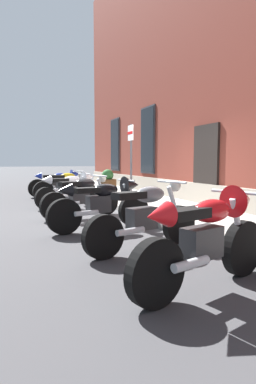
# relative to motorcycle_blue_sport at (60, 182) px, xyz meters

# --- Properties ---
(ground_plane) EXTENTS (140.00, 140.00, 0.00)m
(ground_plane) POSITION_rel_motorcycle_blue_sport_xyz_m (4.63, 0.87, -0.55)
(ground_plane) COLOR #38383A
(sidewalk) EXTENTS (28.83, 2.36, 0.14)m
(sidewalk) POSITION_rel_motorcycle_blue_sport_xyz_m (4.63, 2.05, -0.48)
(sidewalk) COLOR gray
(sidewalk) RESTS_ON ground_plane
(motorcycle_blue_sport) EXTENTS (0.62, 2.14, 1.00)m
(motorcycle_blue_sport) POSITION_rel_motorcycle_blue_sport_xyz_m (0.00, 0.00, 0.00)
(motorcycle_blue_sport) COLOR black
(motorcycle_blue_sport) RESTS_ON ground_plane
(motorcycle_yellow_naked) EXTENTS (0.63, 2.11, 0.99)m
(motorcycle_yellow_naked) POSITION_rel_motorcycle_blue_sport_xyz_m (1.45, -0.05, -0.06)
(motorcycle_yellow_naked) COLOR black
(motorcycle_yellow_naked) RESTS_ON ground_plane
(motorcycle_white_sport) EXTENTS (0.78, 1.96, 1.03)m
(motorcycle_white_sport) POSITION_rel_motorcycle_blue_sport_xyz_m (2.98, -0.16, 0.01)
(motorcycle_white_sport) COLOR black
(motorcycle_white_sport) RESTS_ON ground_plane
(motorcycle_black_naked) EXTENTS (0.76, 1.97, 0.98)m
(motorcycle_black_naked) POSITION_rel_motorcycle_blue_sport_xyz_m (4.72, -0.26, -0.06)
(motorcycle_black_naked) COLOR black
(motorcycle_black_naked) RESTS_ON ground_plane
(motorcycle_black_sport) EXTENTS (0.66, 2.12, 1.02)m
(motorcycle_black_sport) POSITION_rel_motorcycle_blue_sport_xyz_m (6.20, -0.16, 0.01)
(motorcycle_black_sport) COLOR black
(motorcycle_black_sport) RESTS_ON ground_plane
(motorcycle_grey_naked) EXTENTS (0.77, 2.01, 1.02)m
(motorcycle_grey_naked) POSITION_rel_motorcycle_blue_sport_xyz_m (7.81, -0.03, -0.05)
(motorcycle_grey_naked) COLOR black
(motorcycle_grey_naked) RESTS_ON ground_plane
(motorcycle_red_sport) EXTENTS (0.79, 1.96, 1.06)m
(motorcycle_red_sport) POSITION_rel_motorcycle_blue_sport_xyz_m (9.35, 0.00, 0.03)
(motorcycle_red_sport) COLOR black
(motorcycle_red_sport) RESTS_ON ground_plane
(parking_sign) EXTENTS (0.36, 0.07, 2.24)m
(parking_sign) POSITION_rel_motorcycle_blue_sport_xyz_m (3.25, 1.55, 1.05)
(parking_sign) COLOR #4C4C51
(parking_sign) RESTS_ON sidewalk
(barrel_planter) EXTENTS (0.63, 0.63, 0.90)m
(barrel_planter) POSITION_rel_motorcycle_blue_sport_xyz_m (1.48, 1.40, -0.04)
(barrel_planter) COLOR brown
(barrel_planter) RESTS_ON sidewalk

